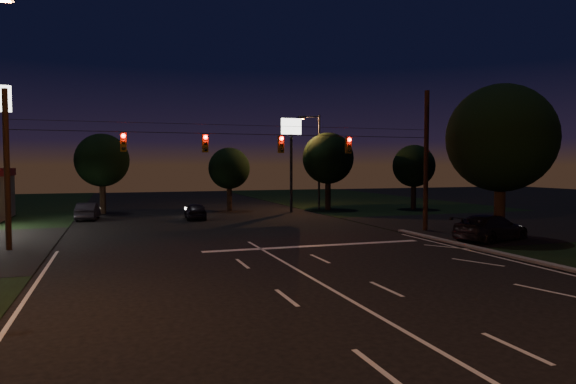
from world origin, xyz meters
name	(u,v)px	position (x,y,z in m)	size (l,w,h in m)	color
ground	(366,309)	(0.00, 0.00, 0.00)	(140.00, 140.00, 0.00)	black
cross_street_right	(513,225)	(20.00, 16.00, 0.00)	(20.00, 16.00, 0.02)	black
stop_bar	(316,246)	(3.00, 11.50, 0.01)	(12.00, 0.50, 0.01)	silver
utility_pole_right	(425,231)	(12.00, 15.00, 0.00)	(0.30, 0.30, 9.00)	black
utility_pole_left	(9,251)	(-12.00, 15.00, 0.00)	(0.28, 0.28, 8.00)	black
signal_span	(244,143)	(0.00, 14.96, 5.50)	(24.00, 0.40, 1.56)	black
pole_sign_right	(291,143)	(8.00, 30.00, 6.24)	(1.80, 0.30, 8.40)	black
street_light_right_far	(317,155)	(11.24, 32.00, 5.24)	(2.20, 0.35, 9.00)	black
tree_right_near	(499,140)	(13.53, 10.17, 5.68)	(6.00, 6.00, 8.76)	black
tree_far_b	(102,161)	(-7.98, 34.13, 4.61)	(4.60, 4.60, 6.98)	black
tree_far_c	(229,169)	(3.02, 33.10, 3.90)	(3.80, 3.80, 5.86)	black
tree_far_d	(328,159)	(12.02, 31.13, 4.83)	(4.80, 4.80, 7.30)	black
tree_far_e	(413,167)	(20.02, 29.11, 4.11)	(4.00, 4.00, 6.18)	black
car_oncoming_a	(196,211)	(-1.00, 26.98, 0.65)	(1.53, 3.80, 1.29)	black
car_oncoming_b	(88,211)	(-9.00, 29.22, 0.66)	(1.41, 4.03, 1.33)	black
car_cross	(491,228)	(12.92, 10.00, 0.74)	(2.09, 5.13, 1.49)	black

